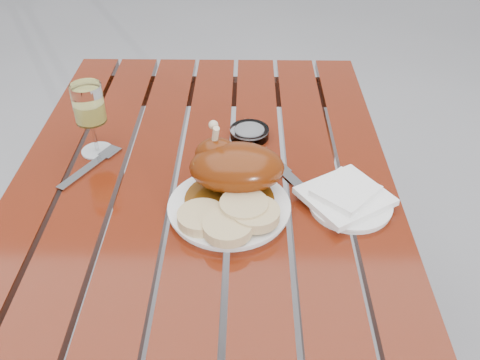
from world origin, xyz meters
The scene contains 10 objects.
table centered at (0.00, 0.00, 0.38)m, with size 0.80×1.20×0.75m, color maroon.
dinner_plate centered at (0.06, -0.10, 0.76)m, with size 0.24×0.24×0.02m, color white.
roast_duck centered at (0.07, -0.04, 0.82)m, with size 0.19×0.19×0.13m.
bread_dumplings centered at (0.07, -0.15, 0.78)m, with size 0.19×0.14×0.03m.
wine_glass centered at (-0.24, 0.10, 0.83)m, with size 0.07×0.07×0.17m, color #DDD864.
side_plate centered at (0.30, -0.08, 0.76)m, with size 0.16×0.16×0.01m, color white.
napkin centered at (0.29, -0.07, 0.77)m, with size 0.15×0.14×0.01m, color white.
ashtray centered at (0.10, 0.17, 0.76)m, with size 0.09×0.09×0.02m, color #B2B7BC.
fork centered at (-0.25, 0.03, 0.75)m, with size 0.02×0.16×0.01m, color gray.
knife centered at (0.20, -0.02, 0.75)m, with size 0.02×0.23×0.01m, color gray.
Camera 1 is at (0.09, -0.89, 1.42)m, focal length 40.00 mm.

